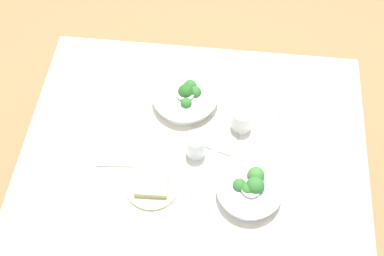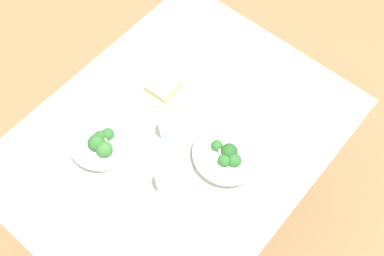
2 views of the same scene
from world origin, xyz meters
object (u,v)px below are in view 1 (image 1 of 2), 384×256
(broccoli_bowl_far, at_px, (250,189))
(fork_by_near_bowl, at_px, (224,151))
(table_knife_left, at_px, (292,106))
(napkin_folded_lower, at_px, (214,133))
(water_glass_side, at_px, (242,119))
(water_glass_center, at_px, (196,146))
(broccoli_bowl_near, at_px, (186,97))
(table_knife_right, at_px, (300,74))
(bread_side_plate, at_px, (152,184))
(napkin_folded_upper, at_px, (120,151))
(fork_by_far_bowl, at_px, (98,144))

(broccoli_bowl_far, relative_size, fork_by_near_bowl, 2.33)
(table_knife_left, distance_m, napkin_folded_lower, 0.34)
(broccoli_bowl_far, xyz_separation_m, napkin_folded_lower, (0.15, -0.24, -0.03))
(fork_by_near_bowl, xyz_separation_m, napkin_folded_lower, (0.04, -0.07, 0.00))
(napkin_folded_lower, bearing_deg, water_glass_side, -155.77)
(water_glass_center, relative_size, napkin_folded_lower, 0.52)
(broccoli_bowl_far, relative_size, broccoli_bowl_near, 0.89)
(broccoli_bowl_near, xyz_separation_m, fork_by_near_bowl, (-0.17, 0.22, -0.03))
(water_glass_center, relative_size, water_glass_side, 1.02)
(fork_by_near_bowl, distance_m, table_knife_right, 0.51)
(broccoli_bowl_far, height_order, fork_by_near_bowl, broccoli_bowl_far)
(water_glass_center, distance_m, fork_by_near_bowl, 0.12)
(fork_by_near_bowl, relative_size, table_knife_left, 0.50)
(water_glass_side, bearing_deg, broccoli_bowl_near, -23.03)
(water_glass_side, height_order, table_knife_left, water_glass_side)
(broccoli_bowl_far, distance_m, table_knife_right, 0.61)
(bread_side_plate, bearing_deg, napkin_folded_lower, -129.03)
(broccoli_bowl_far, xyz_separation_m, water_glass_side, (0.05, -0.29, 0.01))
(napkin_folded_upper, bearing_deg, napkin_folded_lower, -161.34)
(water_glass_side, height_order, napkin_folded_lower, water_glass_side)
(broccoli_bowl_near, height_order, napkin_folded_lower, broccoli_bowl_near)
(broccoli_bowl_near, relative_size, water_glass_side, 2.76)
(broccoli_bowl_far, xyz_separation_m, napkin_folded_upper, (0.50, -0.13, -0.03))
(water_glass_center, xyz_separation_m, fork_by_far_bowl, (0.38, 0.00, -0.05))
(broccoli_bowl_far, relative_size, water_glass_side, 2.45)
(napkin_folded_lower, bearing_deg, table_knife_right, -134.86)
(table_knife_right, height_order, napkin_folded_lower, napkin_folded_lower)
(fork_by_near_bowl, bearing_deg, table_knife_right, -129.03)
(broccoli_bowl_far, relative_size, water_glass_center, 2.41)
(water_glass_side, bearing_deg, water_glass_center, 40.27)
(bread_side_plate, relative_size, table_knife_right, 0.96)
(fork_by_near_bowl, bearing_deg, water_glass_side, -119.47)
(broccoli_bowl_far, bearing_deg, water_glass_side, -81.17)
(table_knife_left, bearing_deg, broccoli_bowl_near, -32.23)
(broccoli_bowl_near, relative_size, fork_by_near_bowl, 2.62)
(broccoli_bowl_near, distance_m, napkin_folded_upper, 0.34)
(table_knife_right, xyz_separation_m, napkin_folded_upper, (0.68, 0.46, 0.00))
(fork_by_far_bowl, xyz_separation_m, table_knife_right, (-0.77, -0.43, -0.00))
(table_knife_right, bearing_deg, broccoli_bowl_near, -35.91)
(broccoli_bowl_far, height_order, table_knife_right, broccoli_bowl_far)
(table_knife_left, xyz_separation_m, table_knife_right, (-0.03, -0.17, 0.00))
(napkin_folded_upper, distance_m, napkin_folded_lower, 0.37)
(water_glass_side, relative_size, fork_by_near_bowl, 0.95)
(broccoli_bowl_near, xyz_separation_m, water_glass_center, (-0.06, 0.24, 0.02))
(bread_side_plate, relative_size, water_glass_center, 2.04)
(broccoli_bowl_near, relative_size, table_knife_left, 1.31)
(fork_by_far_bowl, relative_size, napkin_folded_upper, 0.61)
(broccoli_bowl_far, xyz_separation_m, water_glass_center, (0.21, -0.15, 0.01))
(fork_by_far_bowl, xyz_separation_m, napkin_folded_upper, (-0.09, 0.02, 0.00))
(broccoli_bowl_far, bearing_deg, fork_by_near_bowl, -58.62)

